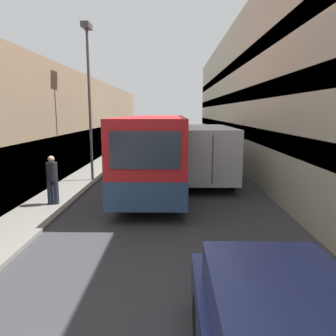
# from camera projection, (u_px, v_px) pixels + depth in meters

# --- Properties ---
(ground_plane) EXTENTS (150.00, 150.00, 0.00)m
(ground_plane) POSITION_uv_depth(u_px,v_px,m) (169.00, 185.00, 15.03)
(ground_plane) COLOR #38383D
(sidewalk_left) EXTENTS (1.71, 60.00, 0.11)m
(sidewalk_left) POSITION_uv_depth(u_px,v_px,m) (76.00, 184.00, 15.09)
(sidewalk_left) COLOR gray
(sidewalk_left) RESTS_ON ground_plane
(building_left_shopfront) EXTENTS (2.40, 60.00, 5.59)m
(building_left_shopfront) POSITION_uv_depth(u_px,v_px,m) (30.00, 130.00, 14.71)
(building_left_shopfront) COLOR #847056
(building_left_shopfront) RESTS_ON ground_plane
(building_right_apartment) EXTENTS (2.40, 60.00, 9.01)m
(building_right_apartment) POSITION_uv_depth(u_px,v_px,m) (288.00, 85.00, 14.18)
(building_right_apartment) COLOR #B7AD93
(building_right_apartment) RESTS_ON ground_plane
(bus) EXTENTS (2.50, 10.66, 3.13)m
(bus) POSITION_uv_depth(u_px,v_px,m) (155.00, 150.00, 14.60)
(bus) COLOR red
(bus) RESTS_ON ground_plane
(box_truck) EXTENTS (2.34, 8.52, 2.64)m
(box_truck) POSITION_uv_depth(u_px,v_px,m) (203.00, 149.00, 16.67)
(box_truck) COLOR silver
(box_truck) RESTS_ON ground_plane
(panel_van) EXTENTS (1.83, 4.63, 1.98)m
(panel_van) POSITION_uv_depth(u_px,v_px,m) (142.00, 141.00, 25.12)
(panel_van) COLOR #BCBCC1
(panel_van) RESTS_ON ground_plane
(pedestrian) EXTENTS (0.40, 0.38, 1.72)m
(pedestrian) POSITION_uv_depth(u_px,v_px,m) (52.00, 178.00, 11.46)
(pedestrian) COLOR #23283D
(pedestrian) RESTS_ON sidewalk_left
(street_lamp) EXTENTS (0.36, 0.80, 7.14)m
(street_lamp) POSITION_uv_depth(u_px,v_px,m) (88.00, 74.00, 14.98)
(street_lamp) COLOR #38383D
(street_lamp) RESTS_ON sidewalk_left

